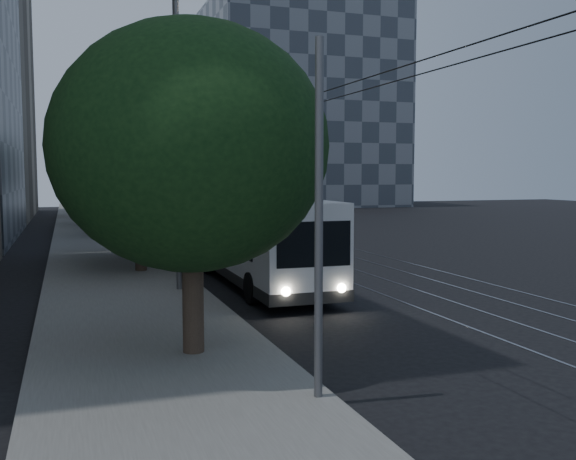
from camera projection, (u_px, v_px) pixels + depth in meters
The scene contains 19 objects.
ground at pixel (354, 287), 21.80m from camera, with size 120.00×120.00×0.00m, color black.
sidewalk at pixel (97, 237), 38.18m from camera, with size 5.00×90.00×0.15m, color slate.
tram_rails at pixel (258, 233), 41.44m from camera, with size 4.52×90.00×0.02m.
overhead_wires at pixel (139, 180), 38.70m from camera, with size 2.23×90.00×6.00m.
building_distant_right at pixel (298, 107), 78.39m from camera, with size 22.00×18.00×24.00m, color #3C434D.
trolleybus at pixel (254, 236), 22.76m from camera, with size 2.61×11.83×5.63m.
pickup_silver at pixel (222, 241), 28.37m from camera, with size 2.89×6.27×1.74m, color #A4A8AC.
car_white_a at pixel (172, 229), 37.00m from camera, with size 1.56×3.87×1.32m, color silver.
car_white_b at pixel (161, 222), 41.05m from camera, with size 2.15×5.28×1.53m, color silver.
car_white_c at pixel (156, 217), 48.13m from camera, with size 1.32×3.78×1.25m, color silver.
car_white_d at pixel (132, 215), 50.52m from camera, with size 1.50×3.74×1.27m, color silver.
tree_0 at pixel (191, 147), 12.95m from camera, with size 5.63×5.63×6.91m.
tree_1 at pixel (139, 176), 24.25m from camera, with size 4.12×4.12×5.64m.
tree_2 at pixel (129, 157), 28.39m from camera, with size 5.70×5.70×7.16m.
tree_3 at pixel (112, 165), 39.07m from camera, with size 4.65×4.65×6.46m.
tree_4 at pixel (97, 166), 46.70m from camera, with size 4.75×4.75×6.55m.
tree_5 at pixel (98, 168), 56.11m from camera, with size 5.65×5.65×6.92m.
streetlamp_near at pixel (190, 98), 20.21m from camera, with size 2.49×0.44×10.34m.
streetlamp_far at pixel (125, 148), 42.55m from camera, with size 2.24×0.44×9.16m.
Camera 1 is at (-9.16, -19.63, 3.83)m, focal length 40.00 mm.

